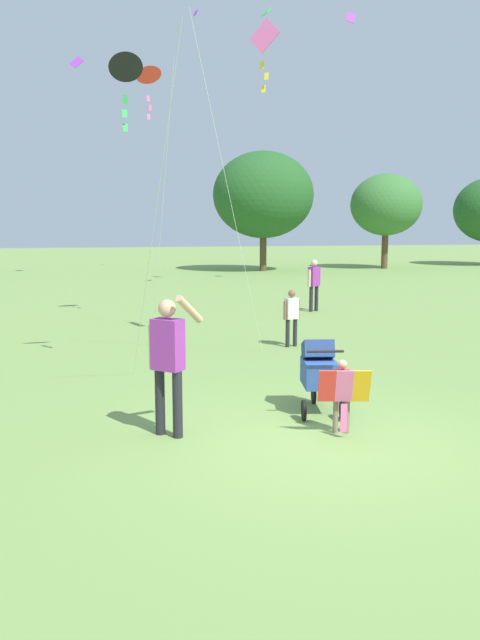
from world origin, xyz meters
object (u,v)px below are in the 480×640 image
object	(u,v)px
kite_adult_black	(126,72)
person_red_shirt	(314,281)
child_with_butterfly_kite	(342,390)
person_sitting_far	(292,313)
person_adult_flyer	(168,354)
kite_orange_delta	(261,53)
kite_green_novelty	(149,78)
stroller	(319,369)

from	to	relation	value
kite_adult_black	person_red_shirt	size ratio (longest dim) A/B	3.49
person_red_shirt	child_with_butterfly_kite	bearing A→B (deg)	-106.01
kite_adult_black	person_sitting_far	size ratio (longest dim) A/B	4.40
person_adult_flyer	kite_adult_black	bearing A→B (deg)	95.47
kite_orange_delta	kite_green_novelty	size ratio (longest dim) A/B	1.02
child_with_butterfly_kite	stroller	size ratio (longest dim) A/B	0.85
kite_orange_delta	kite_green_novelty	bearing A→B (deg)	114.13
kite_green_novelty	stroller	bearing A→B (deg)	-78.14
child_with_butterfly_kite	person_red_shirt	bearing A→B (deg)	73.99
kite_adult_black	person_red_shirt	xyz separation A→B (m)	(5.51, 6.99, -4.14)
kite_green_novelty	person_red_shirt	bearing A→B (deg)	16.07
kite_orange_delta	kite_adult_black	bearing A→B (deg)	-151.14
person_sitting_far	child_with_butterfly_kite	bearing A→B (deg)	-99.46
stroller	person_red_shirt	world-z (taller)	person_red_shirt
child_with_butterfly_kite	kite_adult_black	xyz separation A→B (m)	(-2.44, 3.70, 4.47)
person_red_shirt	person_adult_flyer	bearing A→B (deg)	-116.69
stroller	kite_green_novelty	world-z (taller)	kite_green_novelty
child_with_butterfly_kite	kite_adult_black	size ratio (longest dim) A/B	0.18
person_adult_flyer	stroller	distance (m)	2.26
person_sitting_far	person_adult_flyer	bearing A→B (deg)	-120.30
child_with_butterfly_kite	person_adult_flyer	distance (m)	2.20
kite_adult_black	child_with_butterfly_kite	bearing A→B (deg)	-56.59
person_red_shirt	person_sitting_far	xyz separation A→B (m)	(-2.14, -5.10, -0.19)
child_with_butterfly_kite	person_adult_flyer	world-z (taller)	person_adult_flyer
kite_green_novelty	person_adult_flyer	bearing A→B (deg)	-92.49
person_adult_flyer	kite_orange_delta	xyz separation A→B (m)	(2.26, 4.76, 4.77)
person_red_shirt	kite_adult_black	bearing A→B (deg)	-128.25
kite_green_novelty	child_with_butterfly_kite	bearing A→B (deg)	-79.45
kite_orange_delta	kite_green_novelty	xyz separation A→B (m)	(-1.88, 4.19, 0.34)
stroller	kite_green_novelty	size ratio (longest dim) A/B	0.17
person_red_shirt	person_sitting_far	bearing A→B (deg)	-112.73
person_sitting_far	kite_green_novelty	bearing A→B (deg)	125.67
kite_orange_delta	person_red_shirt	distance (m)	7.97
child_with_butterfly_kite	kite_green_novelty	xyz separation A→B (m)	(-1.73, 9.31, 5.57)
person_adult_flyer	stroller	size ratio (longest dim) A/B	1.61
kite_orange_delta	person_red_shirt	xyz separation A→B (m)	(2.93, 5.57, -4.90)
child_with_butterfly_kite	kite_adult_black	bearing A→B (deg)	123.41
person_red_shirt	kite_green_novelty	bearing A→B (deg)	-163.93
kite_adult_black	kite_orange_delta	xyz separation A→B (m)	(2.58, 1.42, 0.76)
kite_adult_black	kite_orange_delta	distance (m)	3.05
kite_orange_delta	person_sitting_far	distance (m)	5.17
person_adult_flyer	person_red_shirt	bearing A→B (deg)	63.31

